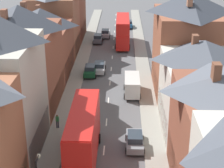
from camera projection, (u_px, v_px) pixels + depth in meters
The scene contains 14 objects.
pavement_left at pixel (77, 77), 56.17m from camera, with size 2.20×104.00×0.14m, color gray.
pavement_right at pixel (144, 78), 55.90m from camera, with size 2.20×104.00×0.14m, color gray.
centre_line_dashes at pixel (110, 83), 54.21m from camera, with size 0.14×97.80×0.01m.
terrace_row_left at pixel (22, 60), 44.32m from camera, with size 8.00×79.23×14.30m.
double_decker_bus_lead at pixel (83, 135), 34.81m from camera, with size 2.74×10.80×5.30m.
double_decker_bus_mid_street at pixel (123, 31), 71.34m from camera, with size 2.74×10.80×5.30m.
car_near_silver at pixel (98, 38), 73.82m from camera, with size 1.90×4.52×1.61m.
car_parked_left_a at pixel (99, 67), 58.22m from camera, with size 1.90×4.52×1.62m.
car_parked_right_a at pixel (135, 140), 37.84m from camera, with size 1.90×4.11×1.60m.
car_mid_black at pixel (105, 33), 77.31m from camera, with size 1.90×4.32×1.65m.
car_parked_left_b at pixel (90, 70), 56.67m from camera, with size 1.90×3.91×1.70m.
car_mid_white at pixel (128, 24), 85.05m from camera, with size 1.90×3.99×1.68m.
delivery_van at pixel (132, 85), 50.09m from camera, with size 2.20×5.20×2.41m.
pedestrian_far_left at pixel (57, 121), 41.27m from camera, with size 0.36×0.22×1.61m.
Camera 1 is at (1.72, -14.19, 20.42)m, focal length 60.00 mm.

